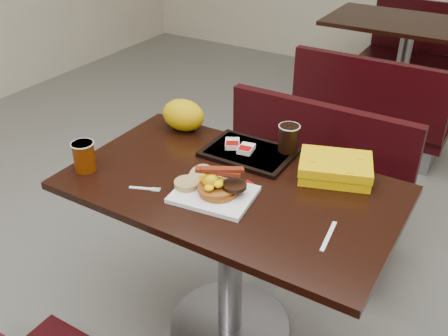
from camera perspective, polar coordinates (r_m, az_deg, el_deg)
The scene contains 23 objects.
floor at distance 2.33m, azimuth 0.64°, elevation -17.51°, with size 6.00×7.00×0.01m, color slate.
table_near at distance 2.07m, azimuth 0.70°, elevation -10.61°, with size 1.20×0.70×0.75m, color black, non-canonical shape.
bench_near_n at distance 2.58m, azimuth 8.66°, elevation -1.91°, with size 1.00×0.46×0.72m, color black, non-canonical shape.
table_far at distance 4.24m, azimuth 19.28°, elevation 10.33°, with size 1.20×0.70×0.75m, color black, non-canonical shape.
bench_far_s at distance 3.61m, azimuth 16.45°, elevation 7.01°, with size 1.00×0.46×0.72m, color black, non-canonical shape.
bench_far_n at distance 4.90m, azimuth 21.34°, elevation 12.43°, with size 1.00×0.46×0.72m, color black, non-canonical shape.
platter at distance 1.77m, azimuth -1.15°, elevation -2.99°, with size 0.27×0.21×0.02m, color white.
pancake_stack at distance 1.76m, azimuth -0.64°, elevation -2.43°, with size 0.14×0.14×0.03m, color #8B5817.
sausage_patty at distance 1.74m, azimuth 1.17°, elevation -1.97°, with size 0.09×0.09×0.01m, color black.
scrambled_eggs at distance 1.74m, azimuth -1.45°, elevation -1.42°, with size 0.09×0.08×0.05m, color yellow.
bacon_strips at distance 1.73m, azimuth -0.71°, elevation -0.33°, with size 0.15×0.07×0.01m, color #490505, non-canonical shape.
muffin_bottom at distance 1.80m, azimuth -4.20°, elevation -1.76°, with size 0.09×0.09×0.02m, color #A28D55.
muffin_top at distance 1.82m, azimuth -2.52°, elevation -0.79°, with size 0.09×0.09×0.02m, color #A28D55.
coffee_cup_near at distance 1.97m, azimuth -15.43°, elevation 1.26°, with size 0.08×0.08×0.11m, color #933605.
fork at distance 1.84m, azimuth -9.37°, elevation -2.24°, with size 0.11×0.02×0.00m, color white, non-canonical shape.
knife at distance 1.63m, azimuth 11.65°, elevation -7.48°, with size 0.16×0.01×0.00m, color white.
condiment_ketchup at distance 1.84m, azimuth 2.74°, elevation -1.76°, with size 0.03×0.03×0.01m, color #8C0504.
tray at distance 2.03m, azimuth 2.81°, elevation 1.73°, with size 0.35×0.25×0.02m, color black.
hashbrown_sleeve_left at distance 2.05m, azimuth 0.94°, elevation 2.74°, with size 0.06×0.08×0.02m, color silver.
hashbrown_sleeve_right at distance 2.02m, azimuth 2.51°, elevation 2.16°, with size 0.06×0.08×0.02m, color silver.
coffee_cup_far at distance 2.02m, azimuth 7.26°, elevation 3.33°, with size 0.08×0.08×0.11m, color black.
clamshell at distance 1.91m, azimuth 12.37°, elevation -0.03°, with size 0.26×0.20×0.07m, color #E4B203.
paper_bag at distance 2.21m, azimuth -4.58°, elevation 5.95°, with size 0.19×0.14×0.13m, color #D69807.
Camera 1 is at (0.78, -1.34, 1.75)m, focal length 40.74 mm.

